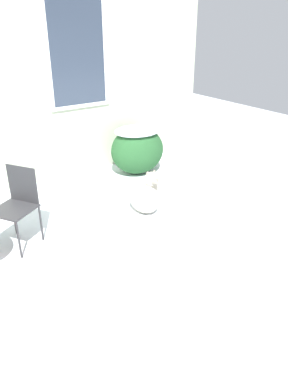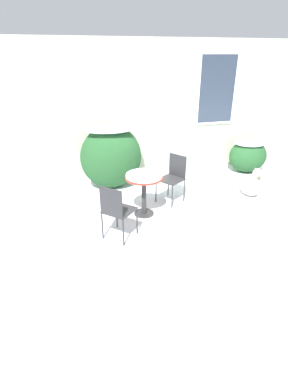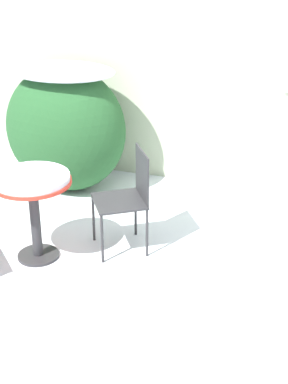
# 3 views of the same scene
# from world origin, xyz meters

# --- Properties ---
(ground_plane) EXTENTS (16.00, 16.00, 0.00)m
(ground_plane) POSITION_xyz_m (0.00, 0.00, 0.00)
(ground_plane) COLOR silver
(house_wall) EXTENTS (8.00, 0.10, 3.06)m
(house_wall) POSITION_xyz_m (0.08, 2.20, 1.55)
(house_wall) COLOR #B2BC9E
(house_wall) RESTS_ON ground_plane
(shrub_left) EXTENTS (1.33, 0.98, 1.38)m
(shrub_left) POSITION_xyz_m (-1.19, 1.56, 0.73)
(shrub_left) COLOR #235128
(shrub_left) RESTS_ON ground_plane
(shrub_middle) EXTENTS (0.94, 0.80, 0.81)m
(shrub_middle) POSITION_xyz_m (2.27, 1.59, 0.44)
(shrub_middle) COLOR #235128
(shrub_middle) RESTS_ON ground_plane
(patio_table) EXTENTS (0.68, 0.68, 0.79)m
(patio_table) POSITION_xyz_m (-0.85, 0.13, 0.64)
(patio_table) COLOR #2D2D30
(patio_table) RESTS_ON ground_plane
(patio_chair_near_table) EXTENTS (0.61, 0.61, 0.94)m
(patio_chair_near_table) POSITION_xyz_m (-0.13, 0.54, 0.53)
(patio_chair_near_table) COLOR #2D2D30
(patio_chair_near_table) RESTS_ON ground_plane
(patio_chair_far_side) EXTENTS (0.62, 0.62, 0.94)m
(patio_chair_far_side) POSITION_xyz_m (-1.48, -0.54, 0.53)
(patio_chair_far_side) COLOR #2D2D30
(patio_chair_far_side) RESTS_ON ground_plane
(dog) EXTENTS (0.39, 0.73, 0.67)m
(dog) POSITION_xyz_m (1.53, 0.29, 0.24)
(dog) COLOR beige
(dog) RESTS_ON ground_plane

